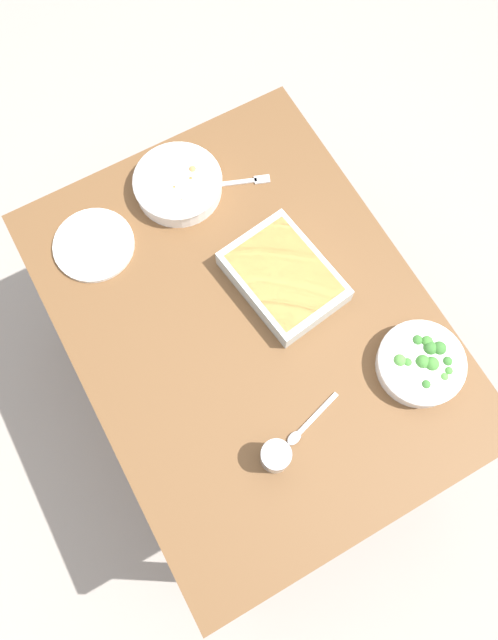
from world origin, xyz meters
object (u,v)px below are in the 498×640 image
(spoon_by_stew, at_px, (192,196))
(fork_on_table, at_px, (244,182))
(side_plate, at_px, (94,245))
(baking_dish, at_px, (283,277))
(spoon_spare, at_px, (306,426))
(drink_cup, at_px, (276,457))
(stew_bowl, at_px, (178,184))
(broccoli_bowl, at_px, (421,363))
(spoon_by_broccoli, at_px, (410,351))

(spoon_by_stew, bearing_deg, fork_on_table, -101.35)
(side_plate, distance_m, spoon_by_stew, 0.30)
(baking_dish, xyz_separation_m, spoon_spare, (-0.36, 0.14, -0.03))
(drink_cup, bearing_deg, spoon_by_stew, -12.12)
(stew_bowl, xyz_separation_m, drink_cup, (-0.77, 0.14, 0.01))
(side_plate, distance_m, spoon_spare, 0.74)
(stew_bowl, distance_m, spoon_by_stew, 0.05)
(drink_cup, bearing_deg, side_plate, 11.26)
(broccoli_bowl, height_order, fork_on_table, broccoli_bowl)
(baking_dish, relative_size, fork_on_table, 1.91)
(side_plate, bearing_deg, baking_dish, -130.79)
(baking_dish, xyz_separation_m, drink_cup, (-0.39, 0.25, 0.00))
(broccoli_bowl, xyz_separation_m, drink_cup, (-0.02, 0.43, 0.01))
(drink_cup, xyz_separation_m, spoon_by_stew, (0.74, -0.16, -0.03))
(drink_cup, xyz_separation_m, spoon_spare, (0.03, -0.10, -0.03))
(broccoli_bowl, height_order, spoon_by_stew, broccoli_bowl)
(fork_on_table, bearing_deg, stew_bowl, 68.80)
(spoon_by_broccoli, relative_size, spoon_spare, 1.02)
(baking_dish, height_order, spoon_spare, baking_dish)
(broccoli_bowl, height_order, baking_dish, broccoli_bowl)
(stew_bowl, bearing_deg, spoon_by_broccoli, -157.06)
(broccoli_bowl, distance_m, fork_on_table, 0.70)
(spoon_spare, bearing_deg, drink_cup, 106.18)
(broccoli_bowl, height_order, spoon_spare, broccoli_bowl)
(stew_bowl, distance_m, broccoli_bowl, 0.81)
(spoon_by_stew, bearing_deg, drink_cup, 167.88)
(fork_on_table, bearing_deg, baking_dish, 169.89)
(broccoli_bowl, relative_size, baking_dish, 0.68)
(baking_dish, distance_m, fork_on_table, 0.32)
(spoon_by_broccoli, bearing_deg, baking_dish, 29.70)
(spoon_by_broccoli, bearing_deg, stew_bowl, 22.94)
(baking_dish, bearing_deg, stew_bowl, 16.58)
(side_plate, xyz_separation_m, spoon_by_stew, (0.01, -0.30, -0.00))
(drink_cup, bearing_deg, spoon_by_broccoli, -81.62)
(spoon_by_stew, height_order, fork_on_table, spoon_by_stew)
(broccoli_bowl, bearing_deg, spoon_spare, 88.47)
(broccoli_bowl, xyz_separation_m, spoon_spare, (0.01, 0.33, -0.03))
(broccoli_bowl, distance_m, baking_dish, 0.41)
(side_plate, bearing_deg, spoon_by_stew, -88.97)
(stew_bowl, bearing_deg, fork_on_table, -111.20)
(stew_bowl, distance_m, fork_on_table, 0.18)
(stew_bowl, relative_size, fork_on_table, 1.44)
(spoon_spare, xyz_separation_m, fork_on_table, (0.68, -0.20, -0.00))
(stew_bowl, relative_size, baking_dish, 0.75)
(spoon_by_broccoli, bearing_deg, broccoli_bowl, 174.51)
(spoon_by_stew, xyz_separation_m, spoon_spare, (-0.71, 0.05, 0.00))
(spoon_by_stew, xyz_separation_m, fork_on_table, (-0.03, -0.15, -0.00))
(broccoli_bowl, height_order, spoon_by_broccoli, broccoli_bowl)
(baking_dish, distance_m, spoon_spare, 0.39)
(baking_dish, height_order, drink_cup, drink_cup)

